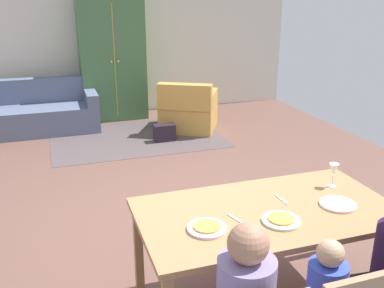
{
  "coord_description": "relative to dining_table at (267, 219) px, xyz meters",
  "views": [
    {
      "loc": [
        -1.07,
        -3.92,
        2.16
      ],
      "look_at": [
        0.1,
        -0.37,
        0.85
      ],
      "focal_mm": 40.64,
      "sensor_mm": 36.0,
      "label": 1
    }
  ],
  "objects": [
    {
      "name": "plate_near_man",
      "position": [
        -0.49,
        -0.12,
        0.08
      ],
      "size": [
        0.25,
        0.25,
        0.02
      ],
      "primitive_type": "cylinder",
      "color": "silver",
      "rests_on": "dining_table"
    },
    {
      "name": "dining_table",
      "position": [
        0.0,
        0.0,
        0.0
      ],
      "size": [
        1.77,
        0.95,
        0.76
      ],
      "color": "#AB794D",
      "rests_on": "ground_plane"
    },
    {
      "name": "knife",
      "position": [
        0.16,
        0.1,
        0.07
      ],
      "size": [
        0.02,
        0.17,
        0.01
      ],
      "primitive_type": "cube",
      "rotation": [
        0.0,
        0.0,
        0.03
      ],
      "color": "silver",
      "rests_on": "dining_table"
    },
    {
      "name": "armchair",
      "position": [
        0.78,
        4.23,
        -0.37
      ],
      "size": [
        1.16,
        1.16,
        0.82
      ],
      "color": "#BE8D40",
      "rests_on": "ground_plane"
    },
    {
      "name": "ground_plane",
      "position": [
        -0.25,
        2.33,
        -0.7
      ],
      "size": [
        6.94,
        6.71,
        0.02
      ],
      "primitive_type": "cube",
      "color": "brown"
    },
    {
      "name": "plate_near_child",
      "position": [
        -0.0,
        -0.18,
        0.08
      ],
      "size": [
        0.25,
        0.25,
        0.02
      ],
      "primitive_type": "cylinder",
      "color": "silver",
      "rests_on": "dining_table"
    },
    {
      "name": "armoire",
      "position": [
        -0.25,
        5.34,
        0.36
      ],
      "size": [
        1.1,
        0.59,
        2.1
      ],
      "color": "#406B40",
      "rests_on": "ground_plane"
    },
    {
      "name": "couch",
      "position": [
        -1.51,
        4.93,
        -0.39
      ],
      "size": [
        1.78,
        0.86,
        0.82
      ],
      "color": "slate",
      "rests_on": "ground_plane"
    },
    {
      "name": "wine_glass",
      "position": [
        0.64,
        0.18,
        0.2
      ],
      "size": [
        0.07,
        0.07,
        0.19
      ],
      "color": "silver",
      "rests_on": "dining_table"
    },
    {
      "name": "area_rug",
      "position": [
        -0.12,
        4.07,
        -0.69
      ],
      "size": [
        2.6,
        1.8,
        0.01
      ],
      "primitive_type": "cube",
      "color": "#4E4344",
      "rests_on": "ground_plane"
    },
    {
      "name": "back_wall",
      "position": [
        -0.25,
        5.73,
        0.66
      ],
      "size": [
        6.94,
        0.1,
        2.7
      ],
      "primitive_type": "cube",
      "color": "silver",
      "rests_on": "ground_plane"
    },
    {
      "name": "fork",
      "position": [
        -0.27,
        -0.05,
        0.07
      ],
      "size": [
        0.06,
        0.15,
        0.01
      ],
      "primitive_type": "cube",
      "rotation": [
        0.0,
        0.0,
        0.28
      ],
      "color": "silver",
      "rests_on": "dining_table"
    },
    {
      "name": "handbag",
      "position": [
        0.26,
        3.77,
        -0.56
      ],
      "size": [
        0.32,
        0.16,
        0.26
      ],
      "primitive_type": "cube",
      "color": "black",
      "rests_on": "ground_plane"
    },
    {
      "name": "pizza_near_man",
      "position": [
        -0.49,
        -0.12,
        0.09
      ],
      "size": [
        0.17,
        0.17,
        0.01
      ],
      "primitive_type": "cylinder",
      "color": "gold",
      "rests_on": "plate_near_man"
    },
    {
      "name": "plate_near_woman",
      "position": [
        0.49,
        -0.1,
        0.08
      ],
      "size": [
        0.25,
        0.25,
        0.02
      ],
      "primitive_type": "cylinder",
      "color": "silver",
      "rests_on": "dining_table"
    },
    {
      "name": "pizza_near_child",
      "position": [
        -0.0,
        -0.18,
        0.09
      ],
      "size": [
        0.17,
        0.17,
        0.01
      ],
      "primitive_type": "cylinder",
      "color": "gold",
      "rests_on": "plate_near_child"
    }
  ]
}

